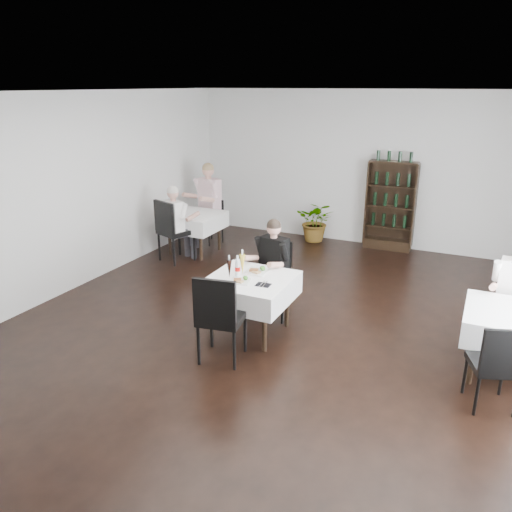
{
  "coord_description": "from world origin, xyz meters",
  "views": [
    {
      "loc": [
        2.27,
        -5.26,
        3.08
      ],
      "look_at": [
        -0.31,
        0.2,
        1.0
      ],
      "focal_mm": 35.0,
      "sensor_mm": 36.0,
      "label": 1
    }
  ],
  "objects_px": {
    "potted_tree": "(316,221)",
    "diner_main": "(271,260)",
    "wine_shelf": "(390,207)",
    "main_table": "(250,289)"
  },
  "relations": [
    {
      "from": "potted_tree",
      "to": "diner_main",
      "type": "height_order",
      "value": "diner_main"
    },
    {
      "from": "main_table",
      "to": "potted_tree",
      "type": "distance_m",
      "value": 4.24
    },
    {
      "from": "main_table",
      "to": "potted_tree",
      "type": "xyz_separation_m",
      "value": [
        -0.54,
        4.2,
        -0.2
      ]
    },
    {
      "from": "potted_tree",
      "to": "diner_main",
      "type": "bearing_deg",
      "value": -81.53
    },
    {
      "from": "main_table",
      "to": "diner_main",
      "type": "distance_m",
      "value": 0.69
    },
    {
      "from": "main_table",
      "to": "potted_tree",
      "type": "height_order",
      "value": "potted_tree"
    },
    {
      "from": "potted_tree",
      "to": "diner_main",
      "type": "distance_m",
      "value": 3.59
    },
    {
      "from": "wine_shelf",
      "to": "main_table",
      "type": "distance_m",
      "value": 4.41
    },
    {
      "from": "main_table",
      "to": "diner_main",
      "type": "xyz_separation_m",
      "value": [
        -0.01,
        0.66,
        0.17
      ]
    },
    {
      "from": "wine_shelf",
      "to": "potted_tree",
      "type": "height_order",
      "value": "wine_shelf"
    }
  ]
}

